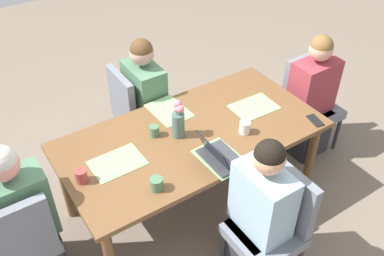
{
  "coord_description": "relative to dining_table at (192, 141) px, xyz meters",
  "views": [
    {
      "loc": [
        1.35,
        2.05,
        2.78
      ],
      "look_at": [
        0.0,
        0.0,
        0.79
      ],
      "focal_mm": 40.08,
      "sensor_mm": 36.0,
      "label": 1
    }
  ],
  "objects": [
    {
      "name": "flower_vase",
      "position": [
        0.09,
        -0.04,
        0.21
      ],
      "size": [
        0.09,
        0.09,
        0.3
      ],
      "color": "#4C6B60",
      "rests_on": "dining_table"
    },
    {
      "name": "person_far_left_mid",
      "position": [
        -0.03,
        0.77,
        -0.14
      ],
      "size": [
        0.36,
        0.4,
        1.19
      ],
      "color": "#2D2D33",
      "rests_on": "ground_plane"
    },
    {
      "name": "chair_far_left_mid",
      "position": [
        -0.11,
        0.83,
        -0.17
      ],
      "size": [
        0.44,
        0.44,
        0.9
      ],
      "color": "slate",
      "rests_on": "ground_plane"
    },
    {
      "name": "dining_table",
      "position": [
        0.0,
        0.0,
        0.0
      ],
      "size": [
        1.97,
        0.99,
        0.74
      ],
      "color": "brown",
      "rests_on": "ground_plane"
    },
    {
      "name": "person_near_left_far",
      "position": [
        0.0,
        -0.74,
        -0.14
      ],
      "size": [
        0.36,
        0.4,
        1.19
      ],
      "color": "#2D2D33",
      "rests_on": "ground_plane"
    },
    {
      "name": "person_head_right_left_near",
      "position": [
        1.29,
        -0.03,
        -0.14
      ],
      "size": [
        0.4,
        0.36,
        1.19
      ],
      "color": "#2D2D33",
      "rests_on": "ground_plane"
    },
    {
      "name": "placemat_near_left_far",
      "position": [
        0.0,
        -0.34,
        0.08
      ],
      "size": [
        0.27,
        0.37,
        0.0
      ],
      "primitive_type": "cube",
      "rotation": [
        0.0,
        0.0,
        1.61
      ],
      "color": "#7FAD70",
      "rests_on": "dining_table"
    },
    {
      "name": "laptop_far_left_mid",
      "position": [
        0.01,
        0.35,
        0.12
      ],
      "size": [
        0.22,
        0.32,
        0.2
      ],
      "color": "#38383D",
      "rests_on": "dining_table"
    },
    {
      "name": "coffee_mug_centre_right",
      "position": [
        0.24,
        -0.13,
        0.12
      ],
      "size": [
        0.07,
        0.07,
        0.08
      ],
      "primitive_type": "cylinder",
      "color": "#47704C",
      "rests_on": "dining_table"
    },
    {
      "name": "coffee_mug_near_left",
      "position": [
        0.5,
        0.34,
        0.12
      ],
      "size": [
        0.09,
        0.09,
        0.09
      ],
      "primitive_type": "cylinder",
      "color": "#47704C",
      "rests_on": "dining_table"
    },
    {
      "name": "chair_near_left_far",
      "position": [
        0.08,
        -0.8,
        -0.17
      ],
      "size": [
        0.44,
        0.44,
        0.9
      ],
      "color": "slate",
      "rests_on": "ground_plane"
    },
    {
      "name": "ground_plane",
      "position": [
        0.0,
        0.0,
        -0.67
      ],
      "size": [
        10.0,
        10.0,
        0.0
      ],
      "primitive_type": "plane",
      "color": "#756656"
    },
    {
      "name": "placemat_far_left_mid",
      "position": [
        -0.01,
        0.34,
        0.08
      ],
      "size": [
        0.27,
        0.37,
        0.0
      ],
      "primitive_type": "cube",
      "rotation": [
        0.0,
        0.0,
        -1.53
      ],
      "color": "#7FAD70",
      "rests_on": "dining_table"
    },
    {
      "name": "coffee_mug_centre_left",
      "position": [
        0.87,
        0.02,
        0.12
      ],
      "size": [
        0.08,
        0.08,
        0.1
      ],
      "primitive_type": "cylinder",
      "color": "#AD3D38",
      "rests_on": "dining_table"
    },
    {
      "name": "person_head_left_right_near",
      "position": [
        -1.27,
        0.01,
        -0.14
      ],
      "size": [
        0.4,
        0.36,
        1.19
      ],
      "color": "#2D2D33",
      "rests_on": "ground_plane"
    },
    {
      "name": "chair_head_left_right_near",
      "position": [
        -1.33,
        -0.07,
        -0.17
      ],
      "size": [
        0.44,
        0.44,
        0.9
      ],
      "color": "slate",
      "rests_on": "ground_plane"
    },
    {
      "name": "chair_head_right_left_near",
      "position": [
        1.35,
        0.04,
        -0.17
      ],
      "size": [
        0.44,
        0.44,
        0.9
      ],
      "color": "slate",
      "rests_on": "ground_plane"
    },
    {
      "name": "phone_black",
      "position": [
        -0.88,
        0.4,
        0.08
      ],
      "size": [
        0.1,
        0.16,
        0.01
      ],
      "primitive_type": "cube",
      "rotation": [
        0.0,
        0.0,
        1.37
      ],
      "color": "black",
      "rests_on": "dining_table"
    },
    {
      "name": "placemat_head_right_left_near",
      "position": [
        0.61,
        -0.01,
        0.08
      ],
      "size": [
        0.36,
        0.26,
        0.0
      ],
      "primitive_type": "cube",
      "rotation": [
        0.0,
        0.0,
        3.15
      ],
      "color": "#7FAD70",
      "rests_on": "dining_table"
    },
    {
      "name": "placemat_head_left_right_near",
      "position": [
        -0.6,
        0.0,
        0.08
      ],
      "size": [
        0.37,
        0.27,
        0.0
      ],
      "primitive_type": "cube",
      "rotation": [
        0.0,
        0.0,
        -0.03
      ],
      "color": "#7FAD70",
      "rests_on": "dining_table"
    },
    {
      "name": "coffee_mug_near_right",
      "position": [
        -0.33,
        0.21,
        0.12
      ],
      "size": [
        0.08,
        0.08,
        0.1
      ],
      "primitive_type": "cylinder",
      "color": "white",
      "rests_on": "dining_table"
    }
  ]
}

